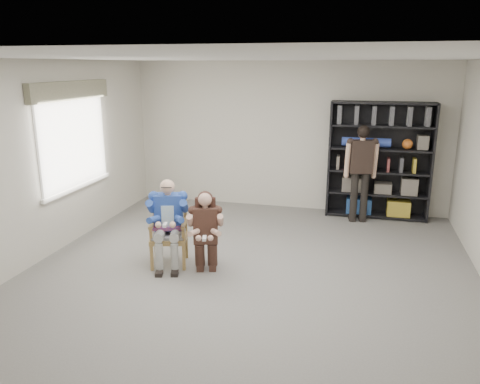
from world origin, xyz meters
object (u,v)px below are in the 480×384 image
(kneeling_woman, at_px, (206,233))
(bookshelf, at_px, (379,161))
(armchair, at_px, (169,232))
(standing_man, at_px, (361,175))
(seated_man, at_px, (168,223))

(kneeling_woman, relative_size, bookshelf, 0.54)
(armchair, xyz_separation_m, standing_man, (2.54, 2.57, 0.39))
(bookshelf, bearing_deg, armchair, -134.15)
(bookshelf, height_order, standing_man, bookshelf)
(seated_man, bearing_deg, armchair, 73.99)
(armchair, xyz_separation_m, bookshelf, (2.85, 2.94, 0.58))
(seated_man, relative_size, bookshelf, 0.59)
(seated_man, xyz_separation_m, kneeling_woman, (0.58, -0.12, -0.05))
(seated_man, relative_size, kneeling_woman, 1.09)
(kneeling_woman, bearing_deg, standing_man, 37.92)
(standing_man, bearing_deg, seated_man, -145.43)
(seated_man, bearing_deg, bookshelf, 29.85)
(seated_man, bearing_deg, kneeling_woman, -27.70)
(armchair, bearing_deg, seated_man, -106.01)
(armchair, xyz_separation_m, seated_man, (0.00, -0.00, 0.14))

